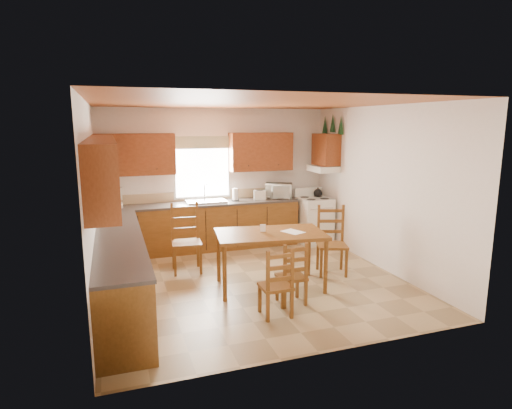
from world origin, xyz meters
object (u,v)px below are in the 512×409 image
object	(u,v)px
stove	(314,221)
chair_near_right	(291,273)
dining_table	(270,260)
chair_near_left	(276,282)
chair_far_right	(332,241)
microwave	(279,191)
chair_far_left	(186,239)

from	to	relation	value
stove	chair_near_right	bearing A→B (deg)	-123.16
stove	dining_table	distance (m)	2.62
dining_table	chair_near_left	distance (m)	0.96
chair_near_right	chair_far_right	world-z (taller)	chair_far_right
dining_table	chair_far_right	distance (m)	1.19
microwave	chair_near_left	distance (m)	3.48
chair_near_left	chair_far_right	distance (m)	1.84
stove	dining_table	xyz separation A→B (m)	(-1.71, -1.99, -0.03)
dining_table	chair_far_left	world-z (taller)	chair_far_left
stove	chair_far_right	bearing A→B (deg)	-108.49
chair_far_right	dining_table	bearing A→B (deg)	-150.43
microwave	chair_far_left	world-z (taller)	microwave
dining_table	chair_near_left	xyz separation A→B (m)	(-0.27, -0.92, 0.03)
dining_table	chair_far_left	bearing A→B (deg)	141.89
microwave	chair_near_right	xyz separation A→B (m)	(-0.97, -2.88, -0.64)
stove	chair_far_left	xyz separation A→B (m)	(-2.76, -0.90, 0.11)
chair_near_right	dining_table	bearing A→B (deg)	-82.91
stove	chair_far_left	bearing A→B (deg)	-163.08
chair_near_right	chair_far_right	xyz separation A→B (m)	(1.09, 0.86, 0.11)
chair_near_right	chair_far_left	xyz separation A→B (m)	(-1.12, 1.72, 0.13)
stove	dining_table	size ratio (longest dim) A/B	0.58
stove	chair_near_right	xyz separation A→B (m)	(-1.64, -2.62, -0.02)
chair_near_left	chair_far_right	xyz separation A→B (m)	(1.43, 1.15, 0.10)
chair_near_right	chair_far_right	distance (m)	1.39
dining_table	chair_near_left	world-z (taller)	chair_near_left
chair_far_right	chair_near_left	bearing A→B (deg)	-123.02
stove	chair_near_left	size ratio (longest dim) A/B	1.01
chair_near_right	microwave	bearing A→B (deg)	-107.51
chair_near_right	chair_far_left	size ratio (longest dim) A/B	0.77
stove	chair_near_right	distance (m)	3.09
chair_far_right	chair_near_right	bearing A→B (deg)	-123.40
microwave	chair_far_left	xyz separation A→B (m)	(-2.09, -1.16, -0.51)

